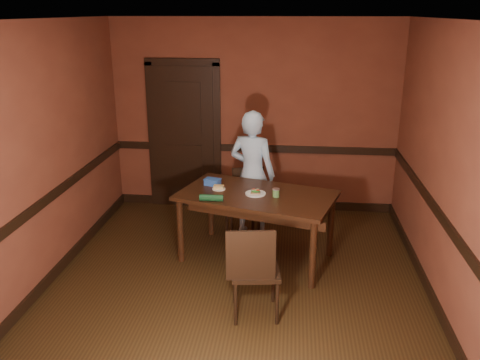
% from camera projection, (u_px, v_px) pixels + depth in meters
% --- Properties ---
extents(floor, '(4.00, 4.50, 0.01)m').
position_uv_depth(floor, '(237.00, 283.00, 5.44)').
color(floor, black).
rests_on(floor, ground).
extents(ceiling, '(4.00, 4.50, 0.01)m').
position_uv_depth(ceiling, '(236.00, 19.00, 4.58)').
color(ceiling, silver).
rests_on(ceiling, ground).
extents(wall_back, '(4.00, 0.02, 2.70)m').
position_uv_depth(wall_back, '(254.00, 117.00, 7.13)').
color(wall_back, brown).
rests_on(wall_back, ground).
extents(wall_front, '(4.00, 0.02, 2.70)m').
position_uv_depth(wall_front, '(192.00, 275.00, 2.88)').
color(wall_front, brown).
rests_on(wall_front, ground).
extents(wall_left, '(0.02, 4.50, 2.70)m').
position_uv_depth(wall_left, '(43.00, 157.00, 5.20)').
color(wall_left, brown).
rests_on(wall_left, ground).
extents(wall_right, '(0.02, 4.50, 2.70)m').
position_uv_depth(wall_right, '(446.00, 169.00, 4.81)').
color(wall_right, brown).
rests_on(wall_right, ground).
extents(dado_back, '(4.00, 0.03, 0.10)m').
position_uv_depth(dado_back, '(254.00, 148.00, 7.26)').
color(dado_back, black).
rests_on(dado_back, ground).
extents(dado_left, '(0.03, 4.50, 0.10)m').
position_uv_depth(dado_left, '(49.00, 198.00, 5.35)').
color(dado_left, black).
rests_on(dado_left, ground).
extents(dado_right, '(0.03, 4.50, 0.10)m').
position_uv_depth(dado_right, '(438.00, 213.00, 4.95)').
color(dado_right, black).
rests_on(dado_right, ground).
extents(baseboard_back, '(4.00, 0.03, 0.12)m').
position_uv_depth(baseboard_back, '(253.00, 203.00, 7.52)').
color(baseboard_back, black).
rests_on(baseboard_back, ground).
extents(baseboard_left, '(0.03, 4.50, 0.12)m').
position_uv_depth(baseboard_left, '(58.00, 269.00, 5.61)').
color(baseboard_left, black).
rests_on(baseboard_left, ground).
extents(baseboard_right, '(0.03, 4.50, 0.12)m').
position_uv_depth(baseboard_right, '(428.00, 288.00, 5.22)').
color(baseboard_right, black).
rests_on(baseboard_right, ground).
extents(door, '(1.05, 0.07, 2.20)m').
position_uv_depth(door, '(184.00, 134.00, 7.28)').
color(door, black).
rests_on(door, ground).
extents(dining_table, '(1.92, 1.42, 0.80)m').
position_uv_depth(dining_table, '(256.00, 226.00, 5.87)').
color(dining_table, black).
rests_on(dining_table, floor).
extents(chair_far, '(0.51, 0.51, 0.88)m').
position_uv_depth(chair_far, '(242.00, 204.00, 6.43)').
color(chair_far, black).
rests_on(chair_far, floor).
extents(chair_near, '(0.50, 0.50, 0.95)m').
position_uv_depth(chair_near, '(255.00, 269.00, 4.76)').
color(chair_near, black).
rests_on(chair_near, floor).
extents(person, '(0.68, 0.55, 1.63)m').
position_uv_depth(person, '(252.00, 174.00, 6.39)').
color(person, '#ABD4EB').
rests_on(person, floor).
extents(sandwich_plate, '(0.23, 0.23, 0.06)m').
position_uv_depth(sandwich_plate, '(256.00, 193.00, 5.72)').
color(sandwich_plate, white).
rests_on(sandwich_plate, dining_table).
extents(sauce_jar, '(0.08, 0.08, 0.10)m').
position_uv_depth(sauce_jar, '(276.00, 193.00, 5.63)').
color(sauce_jar, '#598C44').
rests_on(sauce_jar, dining_table).
extents(cheese_saucer, '(0.15, 0.15, 0.05)m').
position_uv_depth(cheese_saucer, '(219.00, 188.00, 5.87)').
color(cheese_saucer, white).
rests_on(cheese_saucer, dining_table).
extents(food_tub, '(0.21, 0.17, 0.08)m').
position_uv_depth(food_tub, '(213.00, 182.00, 6.01)').
color(food_tub, blue).
rests_on(food_tub, dining_table).
extents(wrapped_veg, '(0.26, 0.07, 0.07)m').
position_uv_depth(wrapped_veg, '(211.00, 198.00, 5.51)').
color(wrapped_veg, '#144221').
rests_on(wrapped_veg, dining_table).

